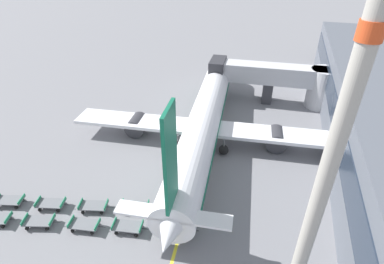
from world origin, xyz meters
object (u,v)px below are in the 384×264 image
at_px(baggage_dolly_row_near_col_b, 39,221).
at_px(baggage_dolly_row_near_col_d, 128,227).
at_px(baggage_dolly_row_mid_a_col_a, 10,201).
at_px(apron_light_mast, 319,198).
at_px(airplane, 205,119).
at_px(baggage_dolly_row_near_col_e, 177,230).
at_px(baggage_dolly_row_mid_a_col_d, 135,207).
at_px(baggage_dolly_row_mid_a_col_c, 94,206).
at_px(baggage_dolly_row_near_col_c, 85,225).
at_px(baggage_dolly_row_mid_a_col_b, 51,204).
at_px(baggage_dolly_row_mid_a_col_e, 179,210).

relative_size(baggage_dolly_row_near_col_b, baggage_dolly_row_near_col_d, 1.00).
xyz_separation_m(baggage_dolly_row_mid_a_col_a, apron_light_mast, (27.09, -6.05, 13.91)).
bearing_deg(airplane, baggage_dolly_row_near_col_d, -98.97).
height_order(baggage_dolly_row_near_col_d, baggage_dolly_row_near_col_e, same).
bearing_deg(baggage_dolly_row_mid_a_col_d, baggage_dolly_row_mid_a_col_a, -166.55).
bearing_deg(baggage_dolly_row_mid_a_col_d, baggage_dolly_row_near_col_e, -16.86).
height_order(baggage_dolly_row_near_col_b, baggage_dolly_row_mid_a_col_c, same).
distance_m(baggage_dolly_row_near_col_c, baggage_dolly_row_mid_a_col_c, 2.41).
bearing_deg(airplane, baggage_dolly_row_mid_a_col_a, -131.66).
bearing_deg(baggage_dolly_row_mid_a_col_c, baggage_dolly_row_mid_a_col_a, -167.73).
height_order(baggage_dolly_row_mid_a_col_b, baggage_dolly_row_mid_a_col_d, same).
distance_m(baggage_dolly_row_near_col_d, baggage_dolly_row_mid_a_col_c, 4.76).
height_order(baggage_dolly_row_mid_a_col_c, apron_light_mast, apron_light_mast).
bearing_deg(airplane, baggage_dolly_row_mid_a_col_b, -124.25).
distance_m(baggage_dolly_row_near_col_e, baggage_dolly_row_mid_a_col_d, 5.29).
relative_size(baggage_dolly_row_near_col_e, baggage_dolly_row_mid_a_col_b, 1.00).
xyz_separation_m(airplane, baggage_dolly_row_near_col_e, (1.78, -16.58, -2.58)).
xyz_separation_m(airplane, baggage_dolly_row_near_col_b, (-11.24, -19.49, -2.58)).
xyz_separation_m(baggage_dolly_row_mid_a_col_b, baggage_dolly_row_mid_a_col_c, (4.39, 1.00, 0.00)).
bearing_deg(baggage_dolly_row_mid_a_col_b, baggage_dolly_row_near_col_b, -78.21).
distance_m(baggage_dolly_row_mid_a_col_a, baggage_dolly_row_mid_a_col_b, 4.49).
xyz_separation_m(baggage_dolly_row_mid_a_col_c, baggage_dolly_row_mid_a_col_d, (4.05, 1.16, 0.00)).
bearing_deg(baggage_dolly_row_mid_a_col_d, baggage_dolly_row_near_col_d, -78.64).
xyz_separation_m(baggage_dolly_row_mid_a_col_a, baggage_dolly_row_mid_a_col_b, (4.40, 0.91, 0.00)).
relative_size(airplane, baggage_dolly_row_near_col_c, 12.20).
relative_size(baggage_dolly_row_near_col_c, baggage_dolly_row_mid_a_col_a, 1.00).
height_order(baggage_dolly_row_near_col_e, apron_light_mast, apron_light_mast).
relative_size(airplane, baggage_dolly_row_mid_a_col_e, 12.19).
height_order(baggage_dolly_row_near_col_d, baggage_dolly_row_mid_a_col_b, same).
height_order(baggage_dolly_row_mid_a_col_b, baggage_dolly_row_mid_a_col_c, same).
height_order(baggage_dolly_row_mid_a_col_a, baggage_dolly_row_mid_a_col_b, same).
relative_size(baggage_dolly_row_near_col_b, baggage_dolly_row_mid_a_col_c, 1.00).
xyz_separation_m(baggage_dolly_row_near_col_e, baggage_dolly_row_mid_a_col_e, (-0.63, 2.48, 0.00)).
distance_m(baggage_dolly_row_near_col_e, baggage_dolly_row_mid_a_col_a, 17.97).
xyz_separation_m(baggage_dolly_row_near_col_e, baggage_dolly_row_mid_a_col_d, (-5.06, 1.53, 0.00)).
bearing_deg(baggage_dolly_row_near_col_d, airplane, 81.03).
distance_m(baggage_dolly_row_near_col_d, apron_light_mast, 20.64).
bearing_deg(apron_light_mast, baggage_dolly_row_near_col_c, 162.50).
bearing_deg(airplane, baggage_dolly_row_near_col_e, -83.86).
bearing_deg(baggage_dolly_row_near_col_e, baggage_dolly_row_mid_a_col_e, 104.25).
height_order(baggage_dolly_row_near_col_e, baggage_dolly_row_mid_a_col_c, same).
bearing_deg(baggage_dolly_row_near_col_b, baggage_dolly_row_near_col_d, 12.81).
height_order(baggage_dolly_row_near_col_b, apron_light_mast, apron_light_mast).
bearing_deg(baggage_dolly_row_mid_a_col_b, baggage_dolly_row_mid_a_col_a, -168.35).
xyz_separation_m(baggage_dolly_row_near_col_d, apron_light_mast, (13.75, -6.60, 13.91)).
bearing_deg(baggage_dolly_row_mid_a_col_d, baggage_dolly_row_near_col_c, -135.24).
xyz_separation_m(baggage_dolly_row_near_col_b, baggage_dolly_row_mid_a_col_a, (-4.87, 1.37, 0.00)).
bearing_deg(apron_light_mast, baggage_dolly_row_mid_a_col_d, 147.39).
bearing_deg(baggage_dolly_row_near_col_c, baggage_dolly_row_mid_a_col_d, 44.76).
relative_size(baggage_dolly_row_mid_a_col_d, apron_light_mast, 0.13).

